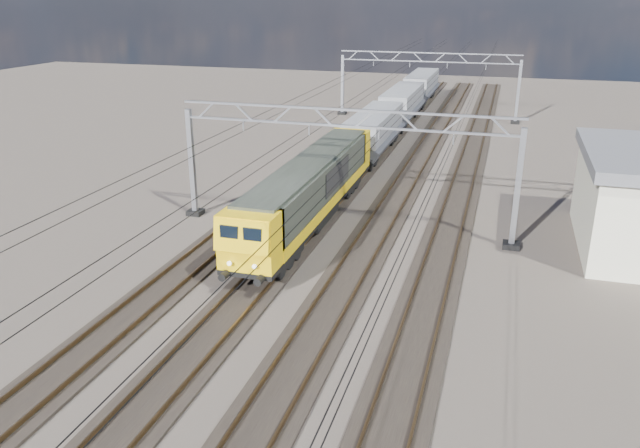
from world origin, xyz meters
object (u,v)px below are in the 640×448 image
(catenary_gantry_far, at_px, (427,83))
(hopper_wagon_third, at_px, (421,85))
(hopper_wagon_mid, at_px, (402,103))
(hopper_wagon_lead, at_px, (374,130))
(catenary_gantry_mid, at_px, (343,165))
(locomotive, at_px, (311,188))

(catenary_gantry_far, distance_m, hopper_wagon_third, 10.71)
(hopper_wagon_third, bearing_deg, hopper_wagon_mid, -90.00)
(hopper_wagon_mid, bearing_deg, hopper_wagon_lead, -90.00)
(catenary_gantry_mid, distance_m, hopper_wagon_mid, 32.30)
(locomotive, distance_m, hopper_wagon_mid, 31.90)
(hopper_wagon_lead, relative_size, hopper_wagon_mid, 1.00)
(catenary_gantry_mid, bearing_deg, hopper_wagon_lead, 96.34)
(catenary_gantry_far, bearing_deg, catenary_gantry_mid, -90.00)
(catenary_gantry_mid, height_order, hopper_wagon_third, catenary_gantry_mid)
(hopper_wagon_mid, bearing_deg, locomotive, -90.00)
(catenary_gantry_mid, distance_m, hopper_wagon_third, 46.46)
(catenary_gantry_far, distance_m, hopper_wagon_mid, 4.62)
(locomotive, xyz_separation_m, hopper_wagon_mid, (-0.00, 31.90, -0.09))
(hopper_wagon_mid, xyz_separation_m, hopper_wagon_third, (0.00, 14.20, 0.00))
(hopper_wagon_third, bearing_deg, catenary_gantry_far, -79.10)
(catenary_gantry_mid, height_order, hopper_wagon_lead, catenary_gantry_mid)
(catenary_gantry_mid, height_order, hopper_wagon_mid, catenary_gantry_mid)
(catenary_gantry_far, xyz_separation_m, hopper_wagon_mid, (-2.00, -3.81, -1.67))
(catenary_gantry_far, bearing_deg, hopper_wagon_lead, -96.34)
(locomotive, relative_size, hopper_wagon_lead, 1.62)
(catenary_gantry_mid, bearing_deg, catenary_gantry_far, 90.00)
(hopper_wagon_third, bearing_deg, catenary_gantry_mid, -87.53)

